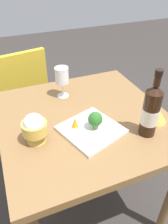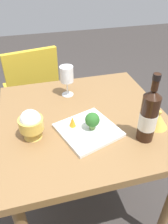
# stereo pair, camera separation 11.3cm
# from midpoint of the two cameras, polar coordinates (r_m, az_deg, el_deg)

# --- Properties ---
(ground_plane) EXTENTS (8.00, 8.00, 0.00)m
(ground_plane) POSITION_cam_midpoint_polar(r_m,az_deg,el_deg) (1.70, 2.05, -21.48)
(ground_plane) COLOR #383330
(dining_table) EXTENTS (0.84, 0.84, 0.73)m
(dining_table) POSITION_cam_midpoint_polar(r_m,az_deg,el_deg) (1.21, 2.69, -4.79)
(dining_table) COLOR olive
(dining_table) RESTS_ON ground_plane
(chair_by_wall) EXTENTS (0.47, 0.47, 0.85)m
(chair_by_wall) POSITION_cam_midpoint_polar(r_m,az_deg,el_deg) (1.88, -11.36, 6.52)
(chair_by_wall) COLOR gold
(chair_by_wall) RESTS_ON ground_plane
(wine_bottle) EXTENTS (0.08, 0.08, 0.32)m
(wine_bottle) POSITION_cam_midpoint_polar(r_m,az_deg,el_deg) (1.00, 19.25, -1.02)
(wine_bottle) COLOR black
(wine_bottle) RESTS_ON dining_table
(wine_glass) EXTENTS (0.08, 0.08, 0.18)m
(wine_glass) POSITION_cam_midpoint_polar(r_m,az_deg,el_deg) (1.26, -1.85, 9.31)
(wine_glass) COLOR white
(wine_glass) RESTS_ON dining_table
(rice_bowl) EXTENTS (0.11, 0.11, 0.14)m
(rice_bowl) POSITION_cam_midpoint_polar(r_m,az_deg,el_deg) (1.00, -10.17, -3.04)
(rice_bowl) COLOR gold
(rice_bowl) RESTS_ON dining_table
(rice_bowl_lid) EXTENTS (0.10, 0.10, 0.09)m
(rice_bowl_lid) POSITION_cam_midpoint_polar(r_m,az_deg,el_deg) (1.14, 21.02, -2.01)
(rice_bowl_lid) COLOR gold
(rice_bowl_lid) RESTS_ON dining_table
(serving_plate) EXTENTS (0.32, 0.32, 0.02)m
(serving_plate) POSITION_cam_midpoint_polar(r_m,az_deg,el_deg) (1.06, 4.12, -4.73)
(serving_plate) COLOR white
(serving_plate) RESTS_ON dining_table
(broccoli_floret) EXTENTS (0.07, 0.07, 0.09)m
(broccoli_floret) POSITION_cam_midpoint_polar(r_m,az_deg,el_deg) (1.02, 5.30, -2.19)
(broccoli_floret) COLOR #729E4C
(broccoli_floret) RESTS_ON serving_plate
(carrot_garnish_left) EXTENTS (0.03, 0.03, 0.05)m
(carrot_garnish_left) POSITION_cam_midpoint_polar(r_m,az_deg,el_deg) (1.05, 0.13, -2.54)
(carrot_garnish_left) COLOR orange
(carrot_garnish_left) RESTS_ON serving_plate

